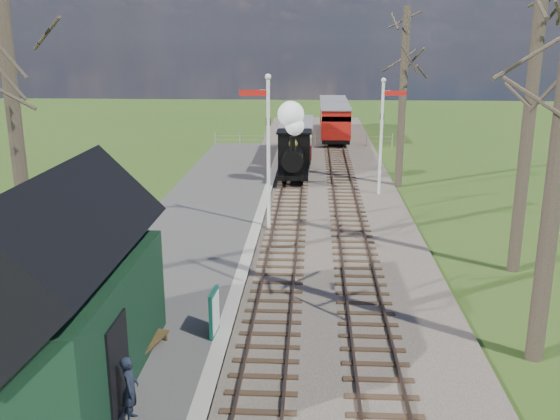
{
  "coord_description": "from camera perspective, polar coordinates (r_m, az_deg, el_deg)",
  "views": [
    {
      "loc": [
        1.06,
        -7.99,
        7.58
      ],
      "look_at": [
        -0.1,
        13.4,
        1.6
      ],
      "focal_mm": 40.0,
      "sensor_mm": 36.0,
      "label": 1
    }
  ],
  "objects": [
    {
      "name": "track_far",
      "position": [
        30.94,
        5.88,
        1.52
      ],
      "size": [
        1.6,
        60.0,
        0.15
      ],
      "color": "brown",
      "rests_on": "ground"
    },
    {
      "name": "distant_hills",
      "position": [
        76.17,
        3.22,
        -2.63
      ],
      "size": [
        114.4,
        48.0,
        22.02
      ],
      "color": "#385B23",
      "rests_on": "ground"
    },
    {
      "name": "ballast_bed",
      "position": [
        30.92,
        3.47,
        1.47
      ],
      "size": [
        8.0,
        60.0,
        0.1
      ],
      "primitive_type": "cube",
      "color": "brown",
      "rests_on": "ground"
    },
    {
      "name": "semaphore_near",
      "position": [
        24.38,
        -1.24,
        6.25
      ],
      "size": [
        1.22,
        0.24,
        6.22
      ],
      "color": "silver",
      "rests_on": "ground"
    },
    {
      "name": "sign_board",
      "position": [
        16.17,
        -6.03,
        -9.29
      ],
      "size": [
        0.15,
        0.82,
        1.2
      ],
      "color": "#0F473A",
      "rests_on": "platform"
    },
    {
      "name": "coping_strip",
      "position": [
        23.33,
        -2.61,
        -3.1
      ],
      "size": [
        0.4,
        44.0,
        0.21
      ],
      "primitive_type": "cube",
      "color": "#B2AD9E",
      "rests_on": "ground"
    },
    {
      "name": "bare_trees",
      "position": [
        18.24,
        3.99,
        8.09
      ],
      "size": [
        15.51,
        22.39,
        12.0
      ],
      "color": "#382D23",
      "rests_on": "ground"
    },
    {
      "name": "track_near",
      "position": [
        30.92,
        1.06,
        1.6
      ],
      "size": [
        1.6,
        60.0,
        0.15
      ],
      "color": "brown",
      "rests_on": "ground"
    },
    {
      "name": "red_carriage_a",
      "position": [
        45.78,
        5.07,
        7.95
      ],
      "size": [
        2.12,
        5.26,
        2.23
      ],
      "color": "black",
      "rests_on": "ground"
    },
    {
      "name": "semaphore_far",
      "position": [
        30.46,
        9.41,
        7.41
      ],
      "size": [
        1.22,
        0.24,
        5.72
      ],
      "color": "silver",
      "rests_on": "ground"
    },
    {
      "name": "bench",
      "position": [
        15.76,
        -12.21,
        -11.23
      ],
      "size": [
        0.7,
        1.41,
        0.77
      ],
      "color": "#473319",
      "rests_on": "platform"
    },
    {
      "name": "platform",
      "position": [
        23.67,
        -8.17,
        -2.99
      ],
      "size": [
        5.0,
        44.0,
        0.2
      ],
      "primitive_type": "cube",
      "color": "#474442",
      "rests_on": "ground"
    },
    {
      "name": "fence_line",
      "position": [
        44.55,
        2.11,
        6.5
      ],
      "size": [
        12.6,
        0.08,
        1.0
      ],
      "color": "slate",
      "rests_on": "ground"
    },
    {
      "name": "coach",
      "position": [
        39.2,
        1.54,
        6.6
      ],
      "size": [
        2.0,
        6.85,
        2.1
      ],
      "color": "black",
      "rests_on": "ground"
    },
    {
      "name": "red_carriage_b",
      "position": [
        51.24,
        4.87,
        8.76
      ],
      "size": [
        2.12,
        5.26,
        2.23
      ],
      "color": "black",
      "rests_on": "ground"
    },
    {
      "name": "person",
      "position": [
        13.08,
        -13.55,
        -15.62
      ],
      "size": [
        0.41,
        0.55,
        1.39
      ],
      "primitive_type": "imported",
      "rotation": [
        0.0,
        0.0,
        1.73
      ],
      "color": "black",
      "rests_on": "platform"
    },
    {
      "name": "locomotive",
      "position": [
        33.13,
        1.22,
        5.87
      ],
      "size": [
        1.71,
        4.0,
        4.28
      ],
      "color": "black",
      "rests_on": "ground"
    },
    {
      "name": "station_shed",
      "position": [
        14.16,
        -19.54,
        -7.38
      ],
      "size": [
        3.25,
        6.3,
        4.78
      ],
      "color": "black",
      "rests_on": "platform"
    }
  ]
}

